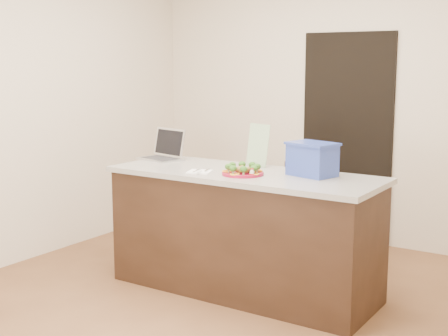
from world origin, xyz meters
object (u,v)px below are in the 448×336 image
Objects in this scene: napkin at (200,172)px; blue_box at (312,159)px; yogurt_bottle at (252,174)px; laptop at (165,151)px; plate at (243,173)px; island at (244,232)px; chair at (301,207)px.

blue_box is at bearing 22.56° from napkin.
yogurt_bottle is 1.10m from laptop.
yogurt_bottle reaches higher than plate.
laptop is at bearing 162.33° from yogurt_bottle.
napkin is 2.49× the size of yogurt_bottle.
napkin reaches higher than island.
yogurt_bottle reaches higher than chair.
yogurt_bottle is (0.16, -0.16, 0.49)m from island.
island is at bearing -102.40° from chair.
island is 0.57m from napkin.
napkin is 0.19× the size of chair.
chair is (0.93, 0.69, -0.49)m from laptop.
laptop reaches higher than chair.
laptop is (-0.88, 0.17, 0.53)m from island.
blue_box is 0.44× the size of chair.
plate is 0.34m from napkin.
blue_box is (0.49, 0.13, 0.58)m from island.
laptop reaches higher than napkin.
island is at bearing 1.55° from laptop.
chair is at bearing 48.65° from laptop.
napkin is at bearing -146.69° from island.
plate is 4.57× the size of yogurt_bottle.
blue_box is (0.32, 0.30, 0.09)m from yogurt_bottle.
chair is at bearing 89.85° from plate.
island is 0.77m from blue_box.
plate is 1.05m from chair.
yogurt_bottle is 0.17× the size of laptop.
napkin is at bearing -116.44° from chair.
chair is at bearing 96.15° from yogurt_bottle.
plate is at bearing 13.24° from napkin.
laptop is at bearing 169.20° from island.
blue_box reaches higher than yogurt_bottle.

